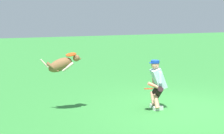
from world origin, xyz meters
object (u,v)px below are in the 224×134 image
at_px(frisbee_held, 149,89).
at_px(person, 157,83).
at_px(frisbee_flying, 71,55).
at_px(dog, 62,64).

bearing_deg(frisbee_held, person, -155.68).
distance_m(person, frisbee_flying, 2.35).
relative_size(dog, frisbee_flying, 3.87).
relative_size(person, frisbee_held, 5.73).
distance_m(person, dog, 2.50).
distance_m(dog, frisbee_held, 2.26).
bearing_deg(person, frisbee_flying, -4.42).
bearing_deg(frisbee_held, dog, -24.23).
bearing_deg(frisbee_held, frisbee_flying, -26.17).
bearing_deg(frisbee_flying, person, 161.55).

